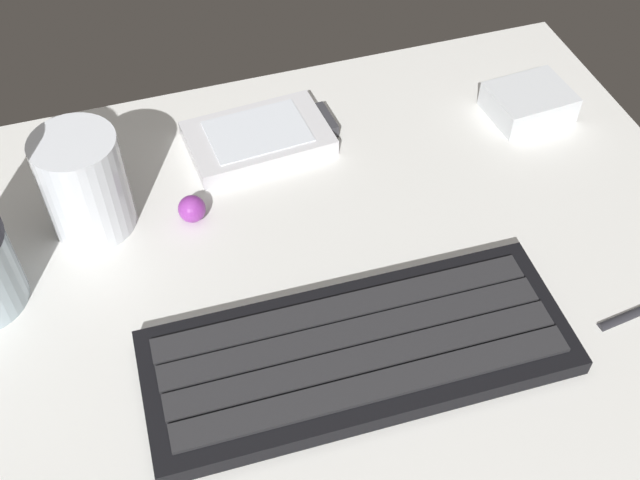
{
  "coord_description": "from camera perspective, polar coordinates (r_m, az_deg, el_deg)",
  "views": [
    {
      "loc": [
        -11.31,
        -35.41,
        45.34
      ],
      "look_at": [
        0.0,
        0.0,
        3.0
      ],
      "focal_mm": 43.66,
      "sensor_mm": 36.0,
      "label": 1
    }
  ],
  "objects": [
    {
      "name": "handheld_device",
      "position": [
        0.68,
        -4.44,
        7.53
      ],
      "size": [
        13.19,
        8.47,
        1.5
      ],
      "color": "silver",
      "rests_on": "ground_plane"
    },
    {
      "name": "charger_block",
      "position": [
        0.73,
        15.05,
        9.75
      ],
      "size": [
        7.41,
        6.12,
        2.4
      ],
      "primitive_type": "cube",
      "rotation": [
        0.0,
        0.0,
        0.08
      ],
      "color": "silver",
      "rests_on": "ground_plane"
    },
    {
      "name": "trackball_mouse",
      "position": [
        0.62,
        -9.37,
        2.27
      ],
      "size": [
        2.2,
        2.2,
        2.2
      ],
      "primitive_type": "sphere",
      "color": "purple",
      "rests_on": "ground_plane"
    },
    {
      "name": "keyboard",
      "position": [
        0.53,
        2.5,
        -8.26
      ],
      "size": [
        29.28,
        11.77,
        1.7
      ],
      "color": "black",
      "rests_on": "ground_plane"
    },
    {
      "name": "ground_plane",
      "position": [
        0.59,
        0.07,
        -2.7
      ],
      "size": [
        64.0,
        48.0,
        2.8
      ],
      "color": "silver"
    },
    {
      "name": "juice_cup",
      "position": [
        0.61,
        -16.82,
        3.73
      ],
      "size": [
        6.4,
        6.4,
        8.5
      ],
      "color": "silver",
      "rests_on": "ground_plane"
    }
  ]
}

